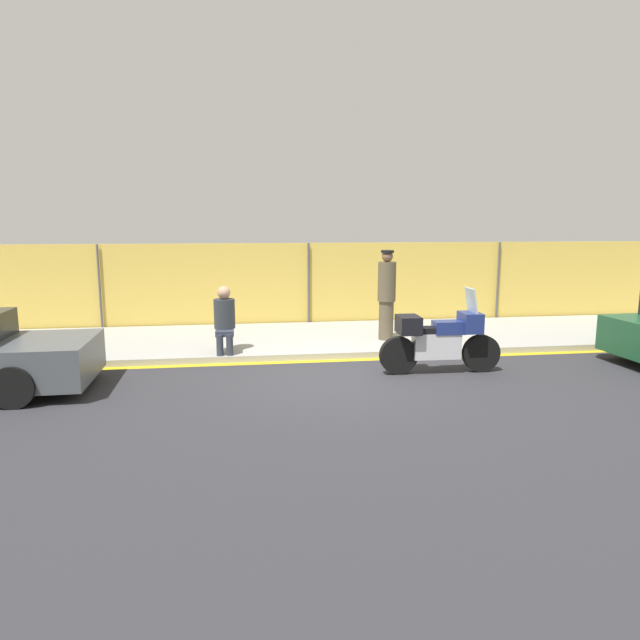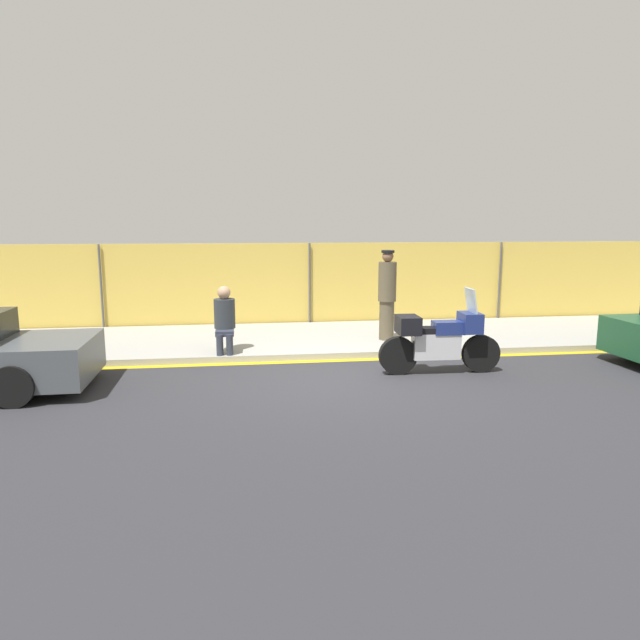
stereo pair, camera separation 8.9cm
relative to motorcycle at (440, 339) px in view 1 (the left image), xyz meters
name	(u,v)px [view 1 (the left image)]	position (x,y,z in m)	size (l,w,h in m)	color
ground_plane	(344,379)	(-1.69, -0.14, -0.59)	(120.00, 120.00, 0.00)	#2D2D33
sidewalk	(318,338)	(-1.69, 2.90, -0.53)	(36.34, 3.42, 0.12)	#9E9E99
curb_paint_stripe	(332,361)	(-1.69, 1.10, -0.59)	(36.34, 0.18, 0.01)	gold
storefront_fence	(308,285)	(-1.69, 4.70, 0.44)	(34.52, 0.17, 2.06)	gold
motorcycle	(440,339)	(0.00, 0.00, 0.00)	(2.12, 0.53, 1.46)	black
officer_standing	(387,294)	(-0.33, 2.32, 0.49)	(0.38, 0.38, 1.87)	brown
person_seated_on_curb	(224,316)	(-3.66, 1.64, 0.22)	(0.40, 0.66, 1.25)	#2D3342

